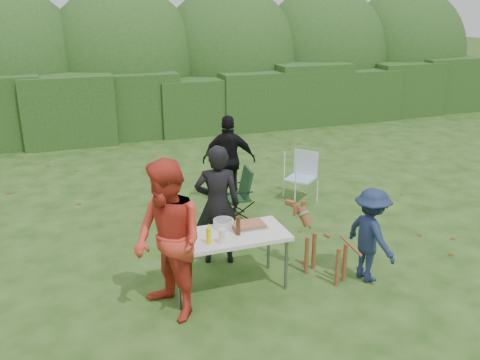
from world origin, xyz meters
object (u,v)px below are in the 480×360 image
object	(u,v)px
mustard_bottle	(209,236)
ketchup_bottle	(190,235)
person_cook	(217,205)
beer_bottle	(238,226)
paper_towel_roll	(181,228)
folding_table	(227,238)
person_black_puffy	(229,160)
person_red_jacket	(168,241)
camping_chair	(234,194)
dog	(326,246)
child	(371,235)
lawn_chair	(301,176)

from	to	relation	value
mustard_bottle	ketchup_bottle	size ratio (longest dim) A/B	0.91
person_cook	beer_bottle	world-z (taller)	person_cook
ketchup_bottle	paper_towel_roll	distance (m)	0.19
folding_table	person_black_puffy	size ratio (longest dim) A/B	0.94
person_red_jacket	camping_chair	distance (m)	2.87
beer_bottle	person_black_puffy	bearing A→B (deg)	73.69
dog	ketchup_bottle	world-z (taller)	ketchup_bottle
folding_table	person_red_jacket	world-z (taller)	person_red_jacket
person_red_jacket	dog	bearing A→B (deg)	73.10
dog	paper_towel_roll	size ratio (longest dim) A/B	3.67
child	person_cook	bearing A→B (deg)	48.40
folding_table	mustard_bottle	size ratio (longest dim) A/B	7.50
person_black_puffy	dog	world-z (taller)	person_black_puffy
child	lawn_chair	bearing A→B (deg)	-16.54
person_black_puffy	dog	size ratio (longest dim) A/B	1.67
child	mustard_bottle	bearing A→B (deg)	75.42
folding_table	person_cook	xyz separation A→B (m)	(0.10, 0.71, 0.15)
camping_chair	person_red_jacket	bearing A→B (deg)	61.16
person_red_jacket	person_black_puffy	distance (m)	3.56
person_cook	person_black_puffy	distance (m)	2.23
camping_chair	ketchup_bottle	world-z (taller)	ketchup_bottle
folding_table	beer_bottle	xyz separation A→B (m)	(0.13, -0.06, 0.17)
folding_table	dog	distance (m)	1.32
person_cook	camping_chair	size ratio (longest dim) A/B	1.92
ketchup_bottle	dog	bearing A→B (deg)	-3.14
folding_table	paper_towel_roll	size ratio (longest dim) A/B	5.77
person_cook	person_red_jacket	distance (m)	1.37
person_cook	beer_bottle	size ratio (longest dim) A/B	7.00
lawn_chair	ketchup_bottle	world-z (taller)	ketchup_bottle
person_red_jacket	mustard_bottle	distance (m)	0.54
person_black_puffy	beer_bottle	bearing A→B (deg)	92.05
person_red_jacket	paper_towel_roll	size ratio (longest dim) A/B	7.13
folding_table	mustard_bottle	distance (m)	0.36
person_red_jacket	lawn_chair	distance (m)	4.13
camping_chair	dog	bearing A→B (deg)	107.95
folding_table	child	distance (m)	1.84
ketchup_bottle	beer_bottle	world-z (taller)	beer_bottle
child	person_red_jacket	bearing A→B (deg)	80.19
mustard_bottle	paper_towel_roll	distance (m)	0.38
person_cook	child	bearing A→B (deg)	162.92
lawn_chair	dog	bearing A→B (deg)	29.72
paper_towel_roll	folding_table	bearing A→B (deg)	-10.45
folding_table	paper_towel_roll	distance (m)	0.58
person_cook	person_black_puffy	size ratio (longest dim) A/B	1.05
folding_table	beer_bottle	bearing A→B (deg)	-24.33
folding_table	child	xyz separation A→B (m)	(1.79, -0.41, -0.06)
beer_bottle	mustard_bottle	bearing A→B (deg)	-164.44
child	camping_chair	xyz separation A→B (m)	(-1.01, 2.42, -0.19)
person_red_jacket	folding_table	bearing A→B (deg)	91.62
beer_bottle	person_red_jacket	bearing A→B (deg)	-163.47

